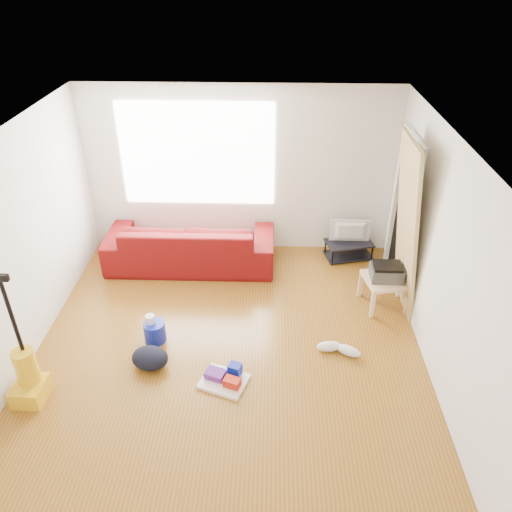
{
  "coord_description": "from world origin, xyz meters",
  "views": [
    {
      "loc": [
        0.47,
        -4.27,
        4.03
      ],
      "look_at": [
        0.3,
        0.6,
        0.99
      ],
      "focal_mm": 35.0,
      "sensor_mm": 36.0,
      "label": 1
    }
  ],
  "objects_px": {
    "tv_stand": "(349,249)",
    "cleaning_tray": "(225,378)",
    "sofa": "(192,263)",
    "bucket": "(156,340)",
    "backpack": "(151,366)",
    "vacuum": "(28,377)",
    "side_table": "(385,283)"
  },
  "relations": [
    {
      "from": "tv_stand",
      "to": "cleaning_tray",
      "type": "bearing_deg",
      "value": -135.59
    },
    {
      "from": "sofa",
      "to": "bucket",
      "type": "height_order",
      "value": "sofa"
    },
    {
      "from": "backpack",
      "to": "tv_stand",
      "type": "bearing_deg",
      "value": 58.25
    },
    {
      "from": "bucket",
      "to": "cleaning_tray",
      "type": "bearing_deg",
      "value": -35.93
    },
    {
      "from": "tv_stand",
      "to": "cleaning_tray",
      "type": "height_order",
      "value": "tv_stand"
    },
    {
      "from": "tv_stand",
      "to": "vacuum",
      "type": "height_order",
      "value": "vacuum"
    },
    {
      "from": "sofa",
      "to": "side_table",
      "type": "bearing_deg",
      "value": 161.01
    },
    {
      "from": "tv_stand",
      "to": "cleaning_tray",
      "type": "xyz_separation_m",
      "value": [
        -1.65,
        -2.63,
        -0.08
      ]
    },
    {
      "from": "sofa",
      "to": "bucket",
      "type": "xyz_separation_m",
      "value": [
        -0.19,
        -1.71,
        0.0
      ]
    },
    {
      "from": "sofa",
      "to": "tv_stand",
      "type": "relative_size",
      "value": 3.2
    },
    {
      "from": "cleaning_tray",
      "to": "backpack",
      "type": "distance_m",
      "value": 0.89
    },
    {
      "from": "tv_stand",
      "to": "cleaning_tray",
      "type": "relative_size",
      "value": 1.3
    },
    {
      "from": "vacuum",
      "to": "backpack",
      "type": "bearing_deg",
      "value": 24.23
    },
    {
      "from": "sofa",
      "to": "tv_stand",
      "type": "bearing_deg",
      "value": -173.44
    },
    {
      "from": "tv_stand",
      "to": "side_table",
      "type": "xyz_separation_m",
      "value": [
        0.3,
        -1.18,
        0.21
      ]
    },
    {
      "from": "vacuum",
      "to": "sofa",
      "type": "bearing_deg",
      "value": 65.0
    },
    {
      "from": "backpack",
      "to": "vacuum",
      "type": "xyz_separation_m",
      "value": [
        -1.14,
        -0.48,
        0.28
      ]
    },
    {
      "from": "tv_stand",
      "to": "side_table",
      "type": "bearing_deg",
      "value": -89.27
    },
    {
      "from": "cleaning_tray",
      "to": "backpack",
      "type": "bearing_deg",
      "value": 165.82
    },
    {
      "from": "tv_stand",
      "to": "backpack",
      "type": "xyz_separation_m",
      "value": [
        -2.51,
        -2.41,
        -0.14
      ]
    },
    {
      "from": "side_table",
      "to": "vacuum",
      "type": "height_order",
      "value": "vacuum"
    },
    {
      "from": "sofa",
      "to": "side_table",
      "type": "distance_m",
      "value": 2.82
    },
    {
      "from": "backpack",
      "to": "cleaning_tray",
      "type": "bearing_deg",
      "value": 0.21
    },
    {
      "from": "side_table",
      "to": "sofa",
      "type": "bearing_deg",
      "value": 161.01
    },
    {
      "from": "bucket",
      "to": "side_table",
      "type": "bearing_deg",
      "value": 15.73
    },
    {
      "from": "side_table",
      "to": "bucket",
      "type": "bearing_deg",
      "value": -164.27
    },
    {
      "from": "side_table",
      "to": "vacuum",
      "type": "bearing_deg",
      "value": -156.58
    },
    {
      "from": "sofa",
      "to": "vacuum",
      "type": "height_order",
      "value": "vacuum"
    },
    {
      "from": "sofa",
      "to": "vacuum",
      "type": "distance_m",
      "value": 2.94
    },
    {
      "from": "cleaning_tray",
      "to": "vacuum",
      "type": "height_order",
      "value": "vacuum"
    },
    {
      "from": "cleaning_tray",
      "to": "side_table",
      "type": "bearing_deg",
      "value": 36.64
    },
    {
      "from": "tv_stand",
      "to": "sofa",
      "type": "bearing_deg",
      "value": 173.04
    }
  ]
}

